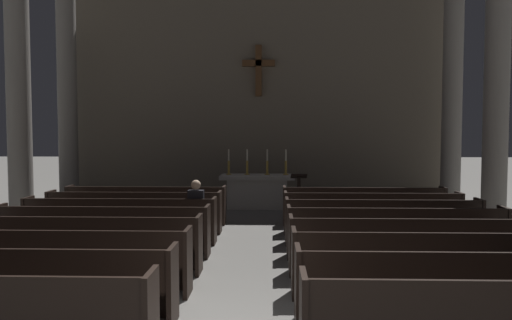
# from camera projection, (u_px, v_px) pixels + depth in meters

# --- Properties ---
(pew_left_row_2) EXTENTS (3.94, 0.50, 0.95)m
(pew_left_row_2) POSITION_uv_depth(u_px,v_px,m) (12.00, 284.00, 6.08)
(pew_left_row_2) COLOR black
(pew_left_row_2) RESTS_ON ground
(pew_left_row_3) EXTENTS (3.94, 0.50, 0.95)m
(pew_left_row_3) POSITION_uv_depth(u_px,v_px,m) (52.00, 261.00, 7.16)
(pew_left_row_3) COLOR black
(pew_left_row_3) RESTS_ON ground
(pew_left_row_4) EXTENTS (3.94, 0.50, 0.95)m
(pew_left_row_4) POSITION_uv_depth(u_px,v_px,m) (81.00, 244.00, 8.25)
(pew_left_row_4) COLOR black
(pew_left_row_4) RESTS_ON ground
(pew_left_row_5) EXTENTS (3.94, 0.50, 0.95)m
(pew_left_row_5) POSITION_uv_depth(u_px,v_px,m) (103.00, 231.00, 9.33)
(pew_left_row_5) COLOR black
(pew_left_row_5) RESTS_ON ground
(pew_left_row_6) EXTENTS (3.94, 0.50, 0.95)m
(pew_left_row_6) POSITION_uv_depth(u_px,v_px,m) (120.00, 220.00, 10.41)
(pew_left_row_6) COLOR black
(pew_left_row_6) RESTS_ON ground
(pew_left_row_7) EXTENTS (3.94, 0.50, 0.95)m
(pew_left_row_7) POSITION_uv_depth(u_px,v_px,m) (135.00, 212.00, 11.50)
(pew_left_row_7) COLOR black
(pew_left_row_7) RESTS_ON ground
(pew_left_row_8) EXTENTS (3.94, 0.50, 0.95)m
(pew_left_row_8) POSITION_uv_depth(u_px,v_px,m) (146.00, 205.00, 12.58)
(pew_left_row_8) COLOR black
(pew_left_row_8) RESTS_ON ground
(pew_right_row_2) EXTENTS (3.94, 0.50, 0.95)m
(pew_right_row_2) POSITION_uv_depth(u_px,v_px,m) (464.00, 288.00, 5.91)
(pew_right_row_2) COLOR black
(pew_right_row_2) RESTS_ON ground
(pew_right_row_3) EXTENTS (3.94, 0.50, 0.95)m
(pew_right_row_3) POSITION_uv_depth(u_px,v_px,m) (434.00, 264.00, 6.99)
(pew_right_row_3) COLOR black
(pew_right_row_3) RESTS_ON ground
(pew_right_row_4) EXTENTS (3.94, 0.50, 0.95)m
(pew_right_row_4) POSITION_uv_depth(u_px,v_px,m) (412.00, 246.00, 8.08)
(pew_right_row_4) COLOR black
(pew_right_row_4) RESTS_ON ground
(pew_right_row_5) EXTENTS (3.94, 0.50, 0.95)m
(pew_right_row_5) POSITION_uv_depth(u_px,v_px,m) (396.00, 232.00, 9.16)
(pew_right_row_5) COLOR black
(pew_right_row_5) RESTS_ON ground
(pew_right_row_6) EXTENTS (3.94, 0.50, 0.95)m
(pew_right_row_6) POSITION_uv_depth(u_px,v_px,m) (383.00, 222.00, 10.25)
(pew_right_row_6) COLOR black
(pew_right_row_6) RESTS_ON ground
(pew_right_row_7) EXTENTS (3.94, 0.50, 0.95)m
(pew_right_row_7) POSITION_uv_depth(u_px,v_px,m) (372.00, 213.00, 11.33)
(pew_right_row_7) COLOR black
(pew_right_row_7) RESTS_ON ground
(pew_right_row_8) EXTENTS (3.94, 0.50, 0.95)m
(pew_right_row_8) POSITION_uv_depth(u_px,v_px,m) (363.00, 206.00, 12.41)
(pew_right_row_8) COLOR black
(pew_right_row_8) RESTS_ON ground
(column_left_third) EXTENTS (0.86, 0.86, 7.06)m
(column_left_third) POSITION_uv_depth(u_px,v_px,m) (18.00, 85.00, 12.38)
(column_left_third) COLOR gray
(column_left_third) RESTS_ON ground
(column_right_third) EXTENTS (0.86, 0.86, 7.06)m
(column_right_third) POSITION_uv_depth(u_px,v_px,m) (497.00, 83.00, 12.01)
(column_right_third) COLOR gray
(column_right_third) RESTS_ON ground
(column_left_fourth) EXTENTS (0.86, 0.86, 7.06)m
(column_left_fourth) POSITION_uv_depth(u_px,v_px,m) (67.00, 94.00, 15.34)
(column_left_fourth) COLOR gray
(column_left_fourth) RESTS_ON ground
(column_right_fourth) EXTENTS (0.86, 0.86, 7.06)m
(column_right_fourth) POSITION_uv_depth(u_px,v_px,m) (452.00, 93.00, 14.98)
(column_right_fourth) COLOR gray
(column_right_fourth) RESTS_ON ground
(altar) EXTENTS (2.20, 0.90, 1.01)m
(altar) POSITION_uv_depth(u_px,v_px,m) (257.00, 191.00, 15.10)
(altar) COLOR #BCB7AD
(altar) RESTS_ON ground
(candlestick_outer_left) EXTENTS (0.16, 0.16, 0.76)m
(candlestick_outer_left) POSITION_uv_depth(u_px,v_px,m) (229.00, 166.00, 15.08)
(candlestick_outer_left) COLOR #B79338
(candlestick_outer_left) RESTS_ON altar
(candlestick_inner_left) EXTENTS (0.16, 0.16, 0.76)m
(candlestick_inner_left) POSITION_uv_depth(u_px,v_px,m) (247.00, 166.00, 15.06)
(candlestick_inner_left) COLOR #B79338
(candlestick_inner_left) RESTS_ON altar
(candlestick_inner_right) EXTENTS (0.16, 0.16, 0.76)m
(candlestick_inner_right) POSITION_uv_depth(u_px,v_px,m) (267.00, 166.00, 15.05)
(candlestick_inner_right) COLOR #B79338
(candlestick_inner_right) RESTS_ON altar
(candlestick_outer_right) EXTENTS (0.16, 0.16, 0.76)m
(candlestick_outer_right) POSITION_uv_depth(u_px,v_px,m) (286.00, 166.00, 15.03)
(candlestick_outer_right) COLOR #B79338
(candlestick_outer_right) RESTS_ON altar
(apse_with_cross) EXTENTS (12.47, 0.45, 7.74)m
(apse_with_cross) POSITION_uv_depth(u_px,v_px,m) (259.00, 83.00, 16.62)
(apse_with_cross) COLOR #706656
(apse_with_cross) RESTS_ON ground
(lectern) EXTENTS (0.44, 0.36, 1.15)m
(lectern) POSITION_uv_depth(u_px,v_px,m) (299.00, 195.00, 13.86)
(lectern) COLOR black
(lectern) RESTS_ON ground
(lone_worshipper) EXTENTS (0.32, 0.43, 1.32)m
(lone_worshipper) POSITION_uv_depth(u_px,v_px,m) (197.00, 210.00, 10.39)
(lone_worshipper) COLOR #26262B
(lone_worshipper) RESTS_ON ground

